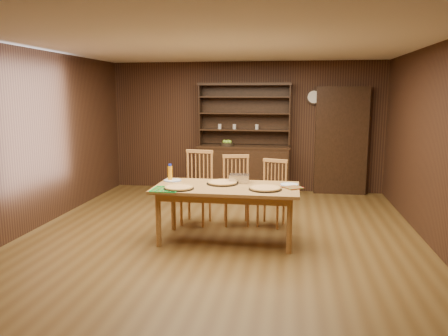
% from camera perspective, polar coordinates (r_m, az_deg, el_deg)
% --- Properties ---
extents(floor, '(6.00, 6.00, 0.00)m').
position_cam_1_polar(floor, '(6.25, -0.26, -8.59)').
color(floor, brown).
rests_on(floor, ground).
extents(room_shell, '(6.00, 6.00, 6.00)m').
position_cam_1_polar(room_shell, '(5.95, -0.27, 6.00)').
color(room_shell, silver).
rests_on(room_shell, floor).
extents(china_hutch, '(1.84, 0.52, 2.17)m').
position_cam_1_polar(china_hutch, '(8.78, 2.59, 0.70)').
color(china_hutch, '#311B10').
rests_on(china_hutch, floor).
extents(doorway, '(1.00, 0.18, 2.10)m').
position_cam_1_polar(doorway, '(8.86, 15.05, 3.44)').
color(doorway, '#311B10').
rests_on(doorway, floor).
extents(wall_clock, '(0.30, 0.05, 0.30)m').
position_cam_1_polar(wall_clock, '(8.83, 11.66, 9.08)').
color(wall_clock, '#311B10').
rests_on(wall_clock, room_shell).
extents(dining_table, '(1.90, 0.95, 0.75)m').
position_cam_1_polar(dining_table, '(5.80, 0.35, -3.18)').
color(dining_table, '#B0773D').
rests_on(dining_table, floor).
extents(chair_left, '(0.51, 0.49, 1.11)m').
position_cam_1_polar(chair_left, '(6.69, -3.47, -2.15)').
color(chair_left, '#C78444').
rests_on(chair_left, floor).
extents(chair_center, '(0.50, 0.48, 1.04)m').
position_cam_1_polar(chair_center, '(6.65, 1.60, -2.54)').
color(chair_center, '#C78444').
rests_on(chair_center, floor).
extents(chair_right, '(0.50, 0.49, 0.99)m').
position_cam_1_polar(chair_right, '(6.61, 6.39, -2.94)').
color(chair_right, '#C78444').
rests_on(chair_right, floor).
extents(pizza_left, '(0.39, 0.39, 0.04)m').
position_cam_1_polar(pizza_left, '(5.64, -5.91, -2.56)').
color(pizza_left, black).
rests_on(pizza_left, dining_table).
extents(pizza_right, '(0.42, 0.42, 0.04)m').
position_cam_1_polar(pizza_right, '(5.60, 5.41, -2.66)').
color(pizza_right, black).
rests_on(pizza_right, dining_table).
extents(pizza_center, '(0.43, 0.43, 0.04)m').
position_cam_1_polar(pizza_center, '(5.93, -0.21, -1.93)').
color(pizza_center, black).
rests_on(pizza_center, dining_table).
extents(cooling_rack, '(0.44, 0.44, 0.02)m').
position_cam_1_polar(cooling_rack, '(5.62, -7.61, -2.75)').
color(cooling_rack, green).
rests_on(cooling_rack, dining_table).
extents(plate_left, '(0.25, 0.25, 0.02)m').
position_cam_1_polar(plate_left, '(6.17, -6.73, -1.61)').
color(plate_left, white).
rests_on(plate_left, dining_table).
extents(plate_right, '(0.24, 0.24, 0.02)m').
position_cam_1_polar(plate_right, '(5.91, 8.53, -2.16)').
color(plate_right, white).
rests_on(plate_right, dining_table).
extents(foil_dish, '(0.28, 0.21, 0.11)m').
position_cam_1_polar(foil_dish, '(6.04, 2.02, -1.36)').
color(foil_dish, white).
rests_on(foil_dish, dining_table).
extents(juice_bottle, '(0.06, 0.06, 0.24)m').
position_cam_1_polar(juice_bottle, '(6.19, -7.06, -0.62)').
color(juice_bottle, orange).
rests_on(juice_bottle, dining_table).
extents(pot_holder_a, '(0.29, 0.29, 0.02)m').
position_cam_1_polar(pot_holder_a, '(5.73, 9.02, -2.54)').
color(pot_holder_a, '#A71513').
rests_on(pot_holder_a, dining_table).
extents(pot_holder_b, '(0.20, 0.20, 0.02)m').
position_cam_1_polar(pot_holder_b, '(5.69, 6.53, -2.58)').
color(pot_holder_b, '#A71513').
rests_on(pot_holder_b, dining_table).
extents(fruit_bowl, '(0.28, 0.28, 0.12)m').
position_cam_1_polar(fruit_bowl, '(8.70, 0.40, 3.22)').
color(fruit_bowl, black).
rests_on(fruit_bowl, china_hutch).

